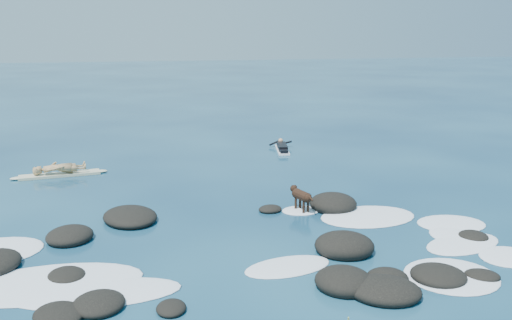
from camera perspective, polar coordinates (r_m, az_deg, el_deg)
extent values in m
plane|color=#0A2642|center=(15.01, -3.10, -7.06)|extent=(160.00, 160.00, 0.00)
ellipsoid|color=black|center=(11.11, -8.49, -14.44)|extent=(0.65, 0.76, 0.21)
ellipsoid|color=black|center=(15.42, 20.91, -7.13)|extent=(0.82, 0.84, 0.24)
ellipsoid|color=black|center=(11.49, -15.46, -13.67)|extent=(1.16, 1.23, 0.32)
ellipsoid|color=black|center=(13.73, 8.83, -8.47)|extent=(1.73, 1.68, 0.62)
ellipsoid|color=black|center=(11.36, -19.15, -14.38)|extent=(1.23, 1.30, 0.24)
ellipsoid|color=black|center=(11.98, 8.79, -11.90)|extent=(1.44, 1.49, 0.52)
ellipsoid|color=black|center=(16.08, -12.49, -5.56)|extent=(1.85, 2.13, 0.43)
ellipsoid|color=black|center=(12.35, 12.98, -11.47)|extent=(0.96, 0.90, 0.38)
ellipsoid|color=black|center=(16.86, 7.72, -4.34)|extent=(1.74, 1.77, 0.59)
ellipsoid|color=black|center=(15.05, -18.13, -7.22)|extent=(1.44, 1.53, 0.43)
ellipsoid|color=black|center=(12.81, 17.78, -10.94)|extent=(1.21, 1.22, 0.33)
ellipsoid|color=black|center=(11.80, 12.72, -12.59)|extent=(1.86, 1.76, 0.44)
ellipsoid|color=black|center=(16.50, 1.43, -4.95)|extent=(0.85, 0.79, 0.23)
ellipsoid|color=black|center=(13.18, 21.69, -10.69)|extent=(0.93, 0.87, 0.22)
ellipsoid|color=black|center=(12.92, -18.41, -10.88)|extent=(1.01, 1.08, 0.24)
ellipsoid|color=white|center=(12.05, -15.47, -12.72)|extent=(3.33, 1.41, 0.12)
ellipsoid|color=white|center=(16.33, 11.12, -5.57)|extent=(2.90, 2.11, 0.12)
ellipsoid|color=white|center=(16.33, 18.94, -6.04)|extent=(1.97, 1.61, 0.12)
ellipsoid|color=white|center=(12.83, 3.19, -10.61)|extent=(2.23, 1.49, 0.12)
ellipsoid|color=white|center=(14.96, 19.99, -7.88)|extent=(2.51, 1.88, 0.12)
ellipsoid|color=white|center=(13.06, 18.95, -10.90)|extent=(2.02, 1.95, 0.12)
ellipsoid|color=white|center=(14.54, 23.93, -8.85)|extent=(1.76, 1.67, 0.12)
ellipsoid|color=white|center=(12.77, -20.05, -11.54)|extent=(3.94, 2.11, 0.12)
ellipsoid|color=white|center=(15.47, 18.98, -7.11)|extent=(1.35, 1.53, 0.12)
ellipsoid|color=white|center=(16.57, 4.49, -5.08)|extent=(1.10, 0.90, 0.12)
cube|color=beige|center=(21.52, -19.02, -1.39)|extent=(2.82, 0.96, 0.09)
ellipsoid|color=beige|center=(21.60, -15.36, -1.09)|extent=(0.59, 0.39, 0.10)
ellipsoid|color=beige|center=(21.54, -22.69, -1.69)|extent=(0.59, 0.39, 0.10)
imported|color=tan|center=(21.32, -19.21, 1.07)|extent=(0.52, 0.71, 1.80)
cube|color=white|center=(24.56, 2.63, 1.03)|extent=(0.82, 2.11, 0.07)
ellipsoid|color=white|center=(25.56, 2.42, 1.51)|extent=(0.32, 0.48, 0.08)
cube|color=black|center=(24.53, 2.64, 1.35)|extent=(0.59, 1.31, 0.21)
sphere|color=tan|center=(25.22, 2.49, 1.94)|extent=(0.25, 0.25, 0.21)
cylinder|color=black|center=(25.36, 1.87, 1.72)|extent=(0.52, 0.20, 0.23)
cylinder|color=black|center=(25.41, 3.04, 1.73)|extent=(0.48, 0.35, 0.23)
cube|color=black|center=(23.86, 2.80, 0.92)|extent=(0.40, 0.56, 0.13)
cylinder|color=black|center=(16.33, 4.62, -3.57)|extent=(0.44, 0.64, 0.28)
sphere|color=black|center=(16.54, 4.11, -3.35)|extent=(0.37, 0.37, 0.30)
sphere|color=black|center=(16.13, 5.15, -3.80)|extent=(0.33, 0.33, 0.27)
sphere|color=black|center=(16.65, 3.79, -2.87)|extent=(0.26, 0.26, 0.21)
cone|color=black|center=(16.76, 3.55, -2.82)|extent=(0.14, 0.16, 0.11)
cone|color=black|center=(16.59, 3.65, -2.62)|extent=(0.11, 0.10, 0.10)
cone|color=black|center=(16.65, 3.97, -2.57)|extent=(0.11, 0.10, 0.10)
cylinder|color=black|center=(16.54, 3.99, -4.44)|extent=(0.09, 0.09, 0.38)
cylinder|color=black|center=(16.62, 4.43, -4.36)|extent=(0.09, 0.09, 0.38)
cylinder|color=black|center=(16.23, 4.78, -4.81)|extent=(0.09, 0.09, 0.38)
cylinder|color=black|center=(16.31, 5.22, -4.73)|extent=(0.09, 0.09, 0.38)
cylinder|color=black|center=(16.01, 5.42, -3.74)|extent=(0.13, 0.28, 0.17)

